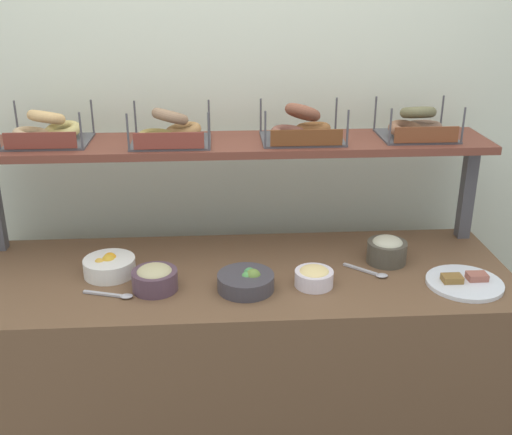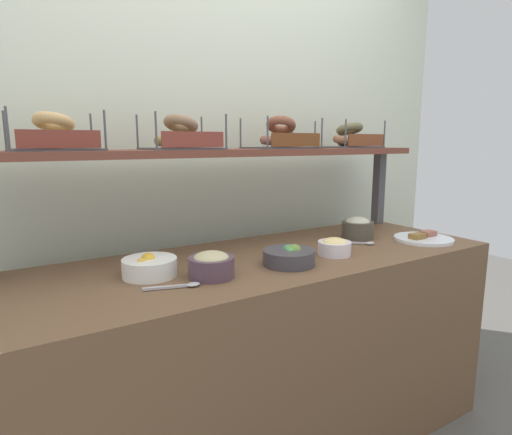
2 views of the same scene
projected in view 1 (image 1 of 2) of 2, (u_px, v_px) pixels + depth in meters
name	position (u px, v px, depth m)	size (l,w,h in m)	color
back_wall	(233.00, 142.00, 2.67)	(3.22, 0.06, 2.40)	silver
deli_counter	(240.00, 368.00, 2.45)	(2.02, 0.70, 0.85)	brown
shelf_riser_right	(467.00, 192.00, 2.53)	(0.05, 0.05, 0.40)	#4C4C51
upper_shelf	(235.00, 145.00, 2.39)	(1.98, 0.32, 0.03)	brown
bowl_veggie_mix	(246.00, 281.00, 2.16)	(0.20, 0.20, 0.08)	#403D44
bowl_hummus	(155.00, 278.00, 2.15)	(0.16, 0.16, 0.09)	#543C4B
bowl_fruit_salad	(109.00, 266.00, 2.26)	(0.19, 0.19, 0.08)	white
bowl_tuna_salad	(387.00, 250.00, 2.35)	(0.15, 0.15, 0.11)	#4A4639
bowl_egg_salad	(314.00, 276.00, 2.18)	(0.14, 0.14, 0.07)	white
serving_plate_white	(464.00, 282.00, 2.20)	(0.27, 0.27, 0.04)	white
serving_spoon_near_plate	(372.00, 273.00, 2.27)	(0.14, 0.13, 0.01)	#B7B7BC
serving_spoon_by_edge	(116.00, 295.00, 2.12)	(0.18, 0.07, 0.01)	#B7B7BC
bagel_basket_plain	(47.00, 131.00, 2.33)	(0.31, 0.26, 0.14)	#4C4C51
bagel_basket_everything	(170.00, 131.00, 2.33)	(0.30, 0.24, 0.14)	#4C4C51
bagel_basket_cinnamon_raisin	(302.00, 128.00, 2.37)	(0.31, 0.26, 0.16)	#4C4C51
bagel_basket_poppy	(417.00, 126.00, 2.41)	(0.29, 0.25, 0.14)	#4C4C51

